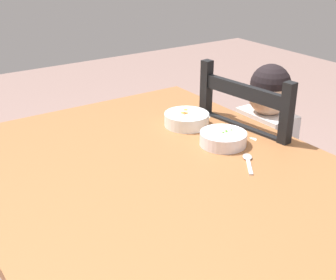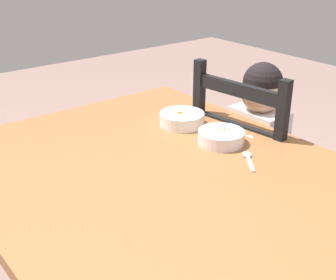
{
  "view_description": "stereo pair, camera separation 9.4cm",
  "coord_description": "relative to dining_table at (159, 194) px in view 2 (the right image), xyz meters",
  "views": [
    {
      "loc": [
        1.05,
        -0.67,
        1.39
      ],
      "look_at": [
        -0.06,
        0.08,
        0.79
      ],
      "focal_mm": 48.7,
      "sensor_mm": 36.0,
      "label": 1
    },
    {
      "loc": [
        1.0,
        -0.74,
        1.39
      ],
      "look_at": [
        -0.06,
        0.08,
        0.79
      ],
      "focal_mm": 48.7,
      "sensor_mm": 36.0,
      "label": 2
    }
  ],
  "objects": [
    {
      "name": "bowl_of_peas",
      "position": [
        -0.02,
        0.28,
        0.12
      ],
      "size": [
        0.16,
        0.16,
        0.05
      ],
      "color": "white",
      "rests_on": "dining_table"
    },
    {
      "name": "dining_table",
      "position": [
        0.0,
        0.0,
        0.0
      ],
      "size": [
        1.29,
        1.06,
        0.74
      ],
      "color": "#945C34",
      "rests_on": "ground"
    },
    {
      "name": "bowl_of_carrots",
      "position": [
        -0.23,
        0.28,
        0.12
      ],
      "size": [
        0.17,
        0.17,
        0.05
      ],
      "color": "white",
      "rests_on": "dining_table"
    },
    {
      "name": "dining_chair",
      "position": [
        -0.11,
        0.58,
        -0.19
      ],
      "size": [
        0.47,
        0.47,
        0.95
      ],
      "color": "black",
      "rests_on": "ground"
    },
    {
      "name": "child_figure",
      "position": [
        -0.12,
        0.57,
        -0.02
      ],
      "size": [
        0.32,
        0.31,
        0.95
      ],
      "color": "white",
      "rests_on": "ground"
    },
    {
      "name": "spoon",
      "position": [
        0.12,
        0.27,
        0.1
      ],
      "size": [
        0.12,
        0.1,
        0.01
      ],
      "color": "silver",
      "rests_on": "dining_table"
    }
  ]
}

